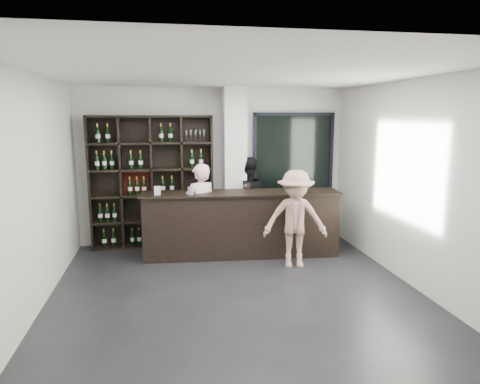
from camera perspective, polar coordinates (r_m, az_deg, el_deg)
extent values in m
cube|color=black|center=(5.87, -0.19, -13.96)|extent=(5.00, 5.50, 0.01)
cube|color=silver|center=(7.91, -0.77, 3.32)|extent=(0.40, 0.40, 2.90)
cube|color=black|center=(8.40, 7.10, 3.31)|extent=(1.60, 0.08, 2.10)
cube|color=black|center=(8.40, 7.10, 3.31)|extent=(1.48, 0.02, 1.98)
cube|color=black|center=(7.38, 0.15, -4.38)|extent=(3.29, 0.62, 1.08)
cube|color=black|center=(7.26, 0.15, -0.13)|extent=(3.37, 0.70, 0.03)
imported|color=#F7C4CA|center=(7.33, -5.31, -2.43)|extent=(0.69, 0.58, 1.60)
imported|color=black|center=(7.98, 0.85, -1.19)|extent=(0.95, 0.84, 1.64)
imported|color=#9E7B67|center=(6.84, 7.38, -3.58)|extent=(1.10, 0.76, 1.56)
cylinder|color=silver|center=(7.06, -6.59, 0.16)|extent=(0.11, 0.11, 0.13)
cube|color=white|center=(7.59, 6.72, 0.45)|extent=(0.18, 0.18, 0.02)
cube|color=white|center=(7.10, -10.95, 0.18)|extent=(0.10, 0.06, 0.15)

